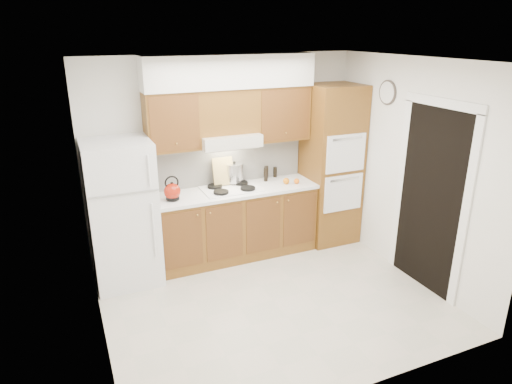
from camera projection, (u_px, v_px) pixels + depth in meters
floor at (273, 300)px, 5.13m from camera, size 3.60×3.60×0.00m
ceiling at (276, 61)px, 4.25m from camera, size 3.60×3.60×0.00m
wall_back at (225, 156)px, 5.99m from camera, size 3.60×0.02×2.60m
wall_left at (90, 219)px, 4.01m from camera, size 0.02×3.00×2.60m
wall_right at (412, 171)px, 5.37m from camera, size 0.02×3.00×2.60m
fridge at (122, 213)px, 5.30m from camera, size 0.75×0.72×1.72m
base_cabinets at (236, 224)px, 6.02m from camera, size 2.11×0.60×0.90m
countertop at (235, 191)px, 5.86m from camera, size 2.13×0.62×0.04m
backsplash at (227, 162)px, 6.01m from camera, size 2.11×0.03×0.56m
oven_cabinet at (331, 165)px, 6.32m from camera, size 0.70×0.65×2.20m
upper_cab_left at (172, 121)px, 5.39m from camera, size 0.63×0.33×0.70m
upper_cab_right at (280, 113)px, 5.93m from camera, size 0.73×0.33×0.70m
range_hood at (229, 140)px, 5.69m from camera, size 0.75×0.45×0.15m
upper_cab_over_hood at (226, 111)px, 5.62m from camera, size 0.75×0.33×0.55m
soffit at (230, 71)px, 5.47m from camera, size 2.13×0.36×0.40m
cooktop at (231, 189)px, 5.85m from camera, size 0.74×0.50×0.01m
doorway at (430, 201)px, 5.15m from camera, size 0.02×0.90×2.10m
wall_clock at (388, 92)px, 5.55m from camera, size 0.02×0.30×0.30m
kettle at (172, 191)px, 5.44m from camera, size 0.24×0.24×0.20m
cutting_board at (223, 171)px, 5.91m from camera, size 0.28×0.10×0.36m
stock_pot at (234, 173)px, 6.01m from camera, size 0.27×0.27×0.24m
condiment_a at (266, 174)px, 6.13m from camera, size 0.07×0.07×0.19m
condiment_b at (266, 172)px, 6.25m from camera, size 0.06×0.06×0.17m
condiment_c at (275, 172)px, 6.31m from camera, size 0.06×0.06×0.14m
orange_near at (297, 181)px, 6.05m from camera, size 0.09×0.09×0.07m
orange_far at (286, 181)px, 6.03m from camera, size 0.11×0.11×0.08m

